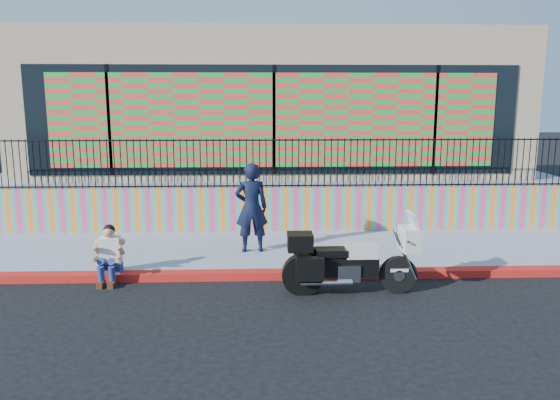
{
  "coord_description": "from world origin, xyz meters",
  "views": [
    {
      "loc": [
        -0.39,
        -10.03,
        3.41
      ],
      "look_at": [
        0.04,
        1.2,
        1.31
      ],
      "focal_mm": 35.0,
      "sensor_mm": 36.0,
      "label": 1
    }
  ],
  "objects": [
    {
      "name": "police_motorcycle",
      "position": [
        1.17,
        -0.86,
        0.62
      ],
      "size": [
        2.36,
        0.78,
        1.47
      ],
      "color": "black",
      "rests_on": "ground"
    },
    {
      "name": "ground",
      "position": [
        0.0,
        0.0,
        0.0
      ],
      "size": [
        90.0,
        90.0,
        0.0
      ],
      "primitive_type": "plane",
      "color": "black",
      "rests_on": "ground"
    },
    {
      "name": "red_curb",
      "position": [
        0.0,
        0.0,
        0.07
      ],
      "size": [
        16.0,
        0.3,
        0.15
      ],
      "primitive_type": "cube",
      "color": "#B6290D",
      "rests_on": "ground"
    },
    {
      "name": "storefront_building",
      "position": [
        0.0,
        8.13,
        3.25
      ],
      "size": [
        14.0,
        8.06,
        4.0
      ],
      "color": "tan",
      "rests_on": "elevated_platform"
    },
    {
      "name": "mural_wall",
      "position": [
        0.0,
        3.25,
        0.7
      ],
      "size": [
        16.0,
        0.2,
        1.1
      ],
      "primitive_type": "cube",
      "color": "#F13F7C",
      "rests_on": "sidewalk"
    },
    {
      "name": "metal_fence",
      "position": [
        0.0,
        3.25,
        1.85
      ],
      "size": [
        15.8,
        0.04,
        1.2
      ],
      "primitive_type": null,
      "color": "black",
      "rests_on": "mural_wall"
    },
    {
      "name": "elevated_platform",
      "position": [
        0.0,
        8.35,
        0.62
      ],
      "size": [
        16.0,
        10.0,
        1.25
      ],
      "primitive_type": "cube",
      "color": "#9096AC",
      "rests_on": "ground"
    },
    {
      "name": "seated_man",
      "position": [
        -3.21,
        -0.13,
        0.45
      ],
      "size": [
        0.54,
        0.71,
        1.06
      ],
      "color": "navy",
      "rests_on": "ground"
    },
    {
      "name": "sidewalk",
      "position": [
        0.0,
        1.65,
        0.07
      ],
      "size": [
        16.0,
        3.0,
        0.15
      ],
      "primitive_type": "cube",
      "color": "#9096AC",
      "rests_on": "ground"
    },
    {
      "name": "police_officer",
      "position": [
        -0.56,
        1.4,
        1.11
      ],
      "size": [
        0.75,
        0.53,
        1.92
      ],
      "primitive_type": "imported",
      "rotation": [
        0.0,
        0.0,
        3.25
      ],
      "color": "black",
      "rests_on": "sidewalk"
    }
  ]
}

